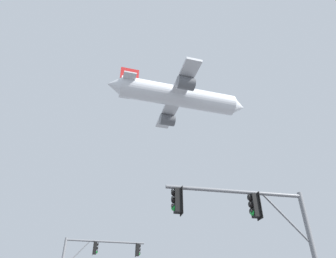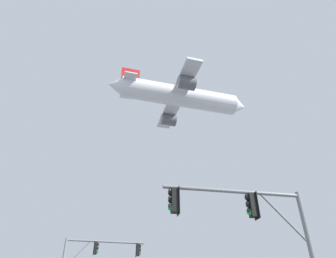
{
  "view_description": "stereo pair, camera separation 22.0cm",
  "coord_description": "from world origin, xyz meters",
  "views": [
    {
      "loc": [
        -0.86,
        -3.2,
        1.56
      ],
      "look_at": [
        1.74,
        19.0,
        15.5
      ],
      "focal_mm": 31.52,
      "sensor_mm": 36.0,
      "label": 1
    },
    {
      "loc": [
        -0.64,
        -3.22,
        1.56
      ],
      "look_at": [
        1.74,
        19.0,
        15.5
      ],
      "focal_mm": 31.52,
      "sensor_mm": 36.0,
      "label": 2
    }
  ],
  "objects": [
    {
      "name": "signal_pole_near",
      "position": [
        3.91,
        7.68,
        4.36
      ],
      "size": [
        5.73,
        0.75,
        5.77
      ],
      "color": "slate",
      "rests_on": "ground"
    },
    {
      "name": "airplane",
      "position": [
        5.53,
        35.73,
        32.56
      ],
      "size": [
        24.35,
        18.81,
        6.63
      ],
      "color": "white"
    }
  ]
}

